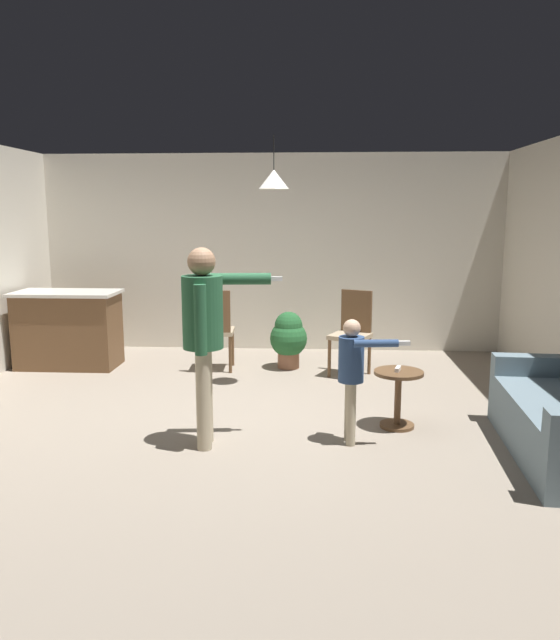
# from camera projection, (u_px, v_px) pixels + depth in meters

# --- Properties ---
(ground) EXTENTS (7.68, 7.68, 0.00)m
(ground) POSITION_uv_depth(u_px,v_px,m) (246.00, 425.00, 5.55)
(ground) COLOR gray
(wall_back) EXTENTS (6.40, 0.10, 2.70)m
(wall_back) POSITION_uv_depth(u_px,v_px,m) (272.00, 253.00, 8.46)
(wall_back) COLOR silver
(wall_back) RESTS_ON ground
(kitchen_counter) EXTENTS (1.26, 0.66, 0.95)m
(kitchen_counter) POSITION_uv_depth(u_px,v_px,m) (68.00, 329.00, 7.56)
(kitchen_counter) COLOR brown
(kitchen_counter) RESTS_ON ground
(side_table_by_couch) EXTENTS (0.44, 0.44, 0.52)m
(side_table_by_couch) POSITION_uv_depth(u_px,v_px,m) (398.00, 392.00, 5.43)
(side_table_by_couch) COLOR brown
(side_table_by_couch) RESTS_ON ground
(person_adult) EXTENTS (0.79, 0.53, 1.64)m
(person_adult) POSITION_uv_depth(u_px,v_px,m) (205.00, 325.00, 4.89)
(person_adult) COLOR tan
(person_adult) RESTS_ON ground
(person_child) EXTENTS (0.57, 0.31, 1.05)m
(person_child) POSITION_uv_depth(u_px,v_px,m) (352.00, 367.00, 5.00)
(person_child) COLOR tan
(person_child) RESTS_ON ground
(dining_chair_by_counter) EXTENTS (0.56, 0.56, 1.00)m
(dining_chair_by_counter) POSITION_uv_depth(u_px,v_px,m) (352.00, 329.00, 7.19)
(dining_chair_by_counter) COLOR brown
(dining_chair_by_counter) RESTS_ON ground
(dining_chair_near_wall) EXTENTS (0.44, 0.44, 1.00)m
(dining_chair_near_wall) POSITION_uv_depth(u_px,v_px,m) (216.00, 327.00, 7.35)
(dining_chair_near_wall) COLOR brown
(dining_chair_near_wall) RESTS_ON ground
(potted_plant_corner) EXTENTS (0.46, 0.46, 0.71)m
(potted_plant_corner) POSITION_uv_depth(u_px,v_px,m) (289.00, 337.00, 7.51)
(potted_plant_corner) COLOR brown
(potted_plant_corner) RESTS_ON ground
(spare_remote_on_table) EXTENTS (0.07, 0.13, 0.04)m
(spare_remote_on_table) POSITION_uv_depth(u_px,v_px,m) (398.00, 369.00, 5.41)
(spare_remote_on_table) COLOR white
(spare_remote_on_table) RESTS_ON side_table_by_couch
(ceiling_light_pendant) EXTENTS (0.32, 0.32, 0.55)m
(ceiling_light_pendant) POSITION_uv_depth(u_px,v_px,m) (274.00, 179.00, 6.36)
(ceiling_light_pendant) COLOR silver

